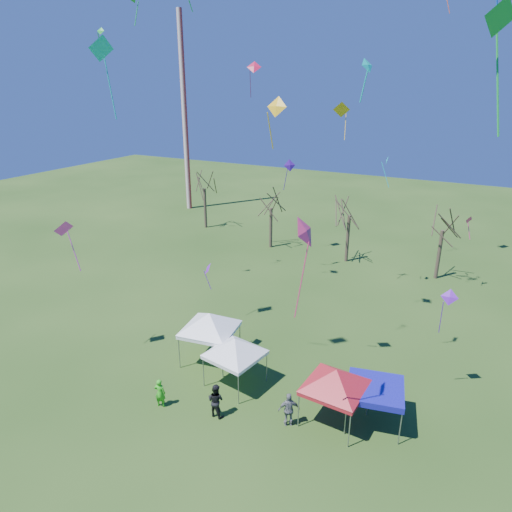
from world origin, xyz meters
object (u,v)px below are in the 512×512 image
(person_grey, at_px, (289,410))
(tent_white_west, at_px, (209,317))
(tent_blue, at_px, (375,390))
(tree_2, at_px, (351,198))
(tree_3, at_px, (445,213))
(person_green, at_px, (160,393))
(person_dark, at_px, (216,400))
(tent_white_mid, at_px, (235,342))
(tree_1, at_px, (271,194))
(tent_red, at_px, (336,373))
(tree_0, at_px, (204,174))
(radio_mast, at_px, (185,115))

(person_grey, bearing_deg, tent_white_west, -57.67)
(tent_white_west, height_order, person_grey, tent_white_west)
(tent_white_west, relative_size, person_grey, 2.27)
(tent_white_west, height_order, tent_blue, tent_white_west)
(tree_2, height_order, tree_3, tree_2)
(person_green, height_order, person_dark, person_dark)
(tent_white_mid, relative_size, person_grey, 2.04)
(person_dark, distance_m, person_grey, 3.84)
(tree_1, distance_m, tent_white_west, 21.93)
(tree_2, xyz_separation_m, tree_3, (8.40, -0.33, -0.21))
(tree_2, xyz_separation_m, tent_red, (6.23, -22.40, -3.39))
(tree_1, relative_size, tree_3, 0.95)
(tree_2, height_order, tent_red, tree_2)
(tree_3, xyz_separation_m, tent_white_mid, (-8.20, -21.72, -3.30))
(person_dark, bearing_deg, tree_1, -68.72)
(tree_3, distance_m, person_dark, 26.25)
(tree_0, relative_size, tent_white_mid, 2.19)
(tent_white_mid, relative_size, tent_red, 0.95)
(tree_3, bearing_deg, radio_mast, 163.69)
(tent_blue, relative_size, person_grey, 1.73)
(radio_mast, height_order, tent_white_mid, radio_mast)
(tree_3, xyz_separation_m, tent_white_west, (-10.82, -20.32, -3.00))
(tent_white_west, xyz_separation_m, person_grey, (6.74, -3.12, -2.13))
(radio_mast, xyz_separation_m, tree_0, (7.15, -6.62, -6.01))
(tree_2, height_order, person_dark, tree_2)
(radio_mast, xyz_separation_m, tent_red, (31.86, -32.03, -9.60))
(tent_white_west, distance_m, tent_white_mid, 2.98)
(tent_white_mid, xyz_separation_m, person_green, (-2.60, -3.59, -1.94))
(tent_blue, bearing_deg, tree_0, 137.21)
(tree_2, distance_m, person_green, 26.32)
(tree_2, relative_size, tree_3, 1.03)
(tent_white_west, bearing_deg, tree_2, 83.33)
(radio_mast, relative_size, person_dark, 13.21)
(person_green, bearing_deg, tent_red, -173.22)
(tent_white_mid, height_order, tent_blue, tent_white_mid)
(tree_2, height_order, person_grey, tree_2)
(tree_0, height_order, tent_white_mid, tree_0)
(tree_2, relative_size, person_green, 4.87)
(radio_mast, height_order, tree_2, radio_mast)
(tree_2, height_order, tent_blue, tree_2)
(person_grey, bearing_deg, person_green, -17.33)
(radio_mast, distance_m, person_dark, 44.88)
(tree_0, bearing_deg, person_green, -60.70)
(tent_white_mid, relative_size, person_dark, 2.04)
(tent_white_mid, bearing_deg, tree_3, 69.30)
(tree_0, height_order, tree_2, tree_0)
(tree_0, bearing_deg, person_grey, -49.58)
(tree_3, bearing_deg, tree_0, 172.92)
(tree_0, bearing_deg, tent_blue, -42.79)
(radio_mast, distance_m, person_green, 43.81)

